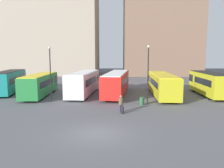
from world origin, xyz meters
The scene contains 13 objects.
ground_plane centered at (0.00, 0.00, 0.00)m, with size 160.00×160.00×0.00m, color #56565B.
building_block_right centered at (14.15, 50.06, 14.06)m, with size 20.41×17.16×28.12m.
bus_0 centered at (-14.21, 16.85, 1.73)m, with size 3.93×9.86×3.20m.
bus_1 centered at (-8.89, 14.53, 1.59)m, with size 2.87×10.11×2.93m.
bus_2 centered at (-3.07, 15.69, 1.72)m, with size 3.44×11.15×3.17m.
bus_3 centered at (1.53, 15.79, 1.70)m, with size 4.08×12.54×3.10m.
bus_4 centered at (7.73, 14.86, 1.62)m, with size 3.14×11.88×2.96m.
bus_5 centered at (14.20, 15.14, 1.71)m, with size 2.89×9.66×3.15m.
traveler centered at (1.88, 5.81, 0.99)m, with size 0.53×0.53×1.66m.
suitcase centered at (1.99, 5.31, 0.34)m, with size 0.29×0.36×0.96m.
lamp_post_0 centered at (4.93, 9.25, 3.79)m, with size 0.28×0.28×6.54m.
lamp_post_1 centered at (-6.22, 10.51, 3.74)m, with size 0.28×0.28×6.45m.
trash_bin centered at (4.29, 9.13, 0.42)m, with size 0.52×0.52×0.85m.
Camera 1 is at (1.33, -14.70, 5.40)m, focal length 35.00 mm.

